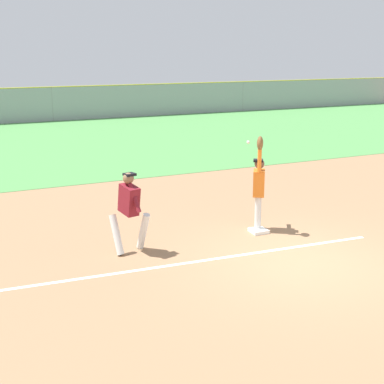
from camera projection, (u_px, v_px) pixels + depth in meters
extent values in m
plane|color=#936D4C|center=(301.00, 262.00, 11.00)|extent=(76.59, 76.59, 0.00)
cube|color=#4C8C47|center=(89.00, 141.00, 25.48)|extent=(52.42, 16.45, 0.01)
cube|color=white|center=(104.00, 275.00, 10.34)|extent=(11.98, 0.91, 0.01)
cube|color=white|center=(258.00, 231.00, 12.76)|extent=(0.40, 0.40, 0.08)
cylinder|color=silver|center=(258.00, 211.00, 12.95)|extent=(0.21, 0.21, 0.85)
cylinder|color=silver|center=(258.00, 214.00, 12.76)|extent=(0.21, 0.21, 0.85)
cube|color=orange|center=(259.00, 183.00, 12.67)|extent=(0.46, 0.51, 0.60)
sphere|color=brown|center=(259.00, 164.00, 12.56)|extent=(0.32, 0.32, 0.23)
cube|color=black|center=(258.00, 160.00, 12.54)|extent=(0.29, 0.29, 0.05)
cylinder|color=orange|center=(260.00, 159.00, 12.31)|extent=(0.12, 0.12, 0.62)
cylinder|color=orange|center=(259.00, 168.00, 12.81)|extent=(0.41, 0.57, 0.09)
ellipsoid|color=brown|center=(260.00, 143.00, 12.22)|extent=(0.27, 0.31, 0.32)
cylinder|color=white|center=(143.00, 231.00, 11.54)|extent=(0.25, 0.46, 0.85)
cylinder|color=white|center=(117.00, 235.00, 11.33)|extent=(0.25, 0.46, 0.85)
cube|color=maroon|center=(129.00, 200.00, 11.25)|extent=(0.37, 0.57, 0.66)
sphere|color=#8C6647|center=(128.00, 178.00, 11.14)|extent=(0.28, 0.28, 0.23)
cube|color=black|center=(130.00, 174.00, 11.14)|extent=(0.26, 0.25, 0.05)
cylinder|color=maroon|center=(123.00, 194.00, 11.40)|extent=(0.18, 0.41, 0.58)
cylinder|color=maroon|center=(135.00, 198.00, 11.06)|extent=(0.18, 0.41, 0.58)
sphere|color=white|center=(248.00, 142.00, 12.29)|extent=(0.07, 0.07, 0.07)
cube|color=#93999E|center=(52.00, 104.00, 32.43)|extent=(52.42, 0.06, 2.00)
cylinder|color=yellow|center=(51.00, 87.00, 32.17)|extent=(52.42, 0.06, 0.06)
cylinder|color=gray|center=(52.00, 104.00, 32.43)|extent=(0.08, 0.08, 2.00)
cylinder|color=gray|center=(243.00, 97.00, 37.82)|extent=(0.08, 0.08, 2.00)
cylinder|color=black|center=(17.00, 110.00, 36.12)|extent=(0.60, 0.23, 0.60)
cylinder|color=black|center=(22.00, 113.00, 34.47)|extent=(0.60, 0.23, 0.60)
cube|color=tan|center=(83.00, 104.00, 37.19)|extent=(4.51, 2.16, 0.55)
cube|color=#2D333D|center=(83.00, 97.00, 37.07)|extent=(2.30, 1.88, 0.40)
cylinder|color=black|center=(99.00, 106.00, 38.74)|extent=(0.61, 0.26, 0.60)
cylinder|color=black|center=(109.00, 108.00, 37.13)|extent=(0.61, 0.26, 0.60)
cylinder|color=black|center=(59.00, 108.00, 37.39)|extent=(0.61, 0.26, 0.60)
cylinder|color=black|center=(67.00, 110.00, 35.78)|extent=(0.61, 0.26, 0.60)
cube|color=#B7B7BC|center=(151.00, 102.00, 38.57)|extent=(4.51, 2.16, 0.55)
cube|color=#2D333D|center=(151.00, 95.00, 38.45)|extent=(2.30, 1.88, 0.40)
cylinder|color=black|center=(166.00, 104.00, 40.02)|extent=(0.61, 0.26, 0.60)
cylinder|color=black|center=(175.00, 106.00, 38.31)|extent=(0.61, 0.26, 0.60)
cylinder|color=black|center=(128.00, 105.00, 38.98)|extent=(0.61, 0.26, 0.60)
cylinder|color=black|center=(135.00, 108.00, 37.27)|extent=(0.61, 0.26, 0.60)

